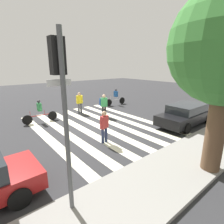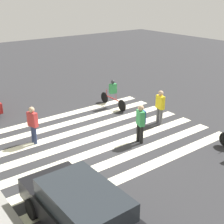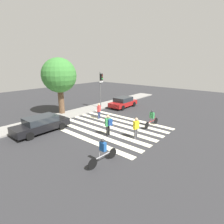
{
  "view_description": "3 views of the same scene",
  "coord_description": "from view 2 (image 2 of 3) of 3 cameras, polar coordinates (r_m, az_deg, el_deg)",
  "views": [
    {
      "loc": [
        6.21,
        9.33,
        3.97
      ],
      "look_at": [
        -0.94,
        0.55,
        0.87
      ],
      "focal_mm": 28.0,
      "sensor_mm": 36.0,
      "label": 1
    },
    {
      "loc": [
        -10.72,
        7.29,
        6.34
      ],
      "look_at": [
        -0.37,
        -0.59,
        1.22
      ],
      "focal_mm": 50.0,
      "sensor_mm": 36.0,
      "label": 2
    },
    {
      "loc": [
        -11.78,
        -10.29,
        5.89
      ],
      "look_at": [
        0.68,
        0.26,
        1.28
      ],
      "focal_mm": 28.0,
      "sensor_mm": 36.0,
      "label": 3
    }
  ],
  "objects": [
    {
      "name": "pedestrian_adult_tall_backpack",
      "position": [
        15.6,
        8.78,
        1.19
      ],
      "size": [
        0.52,
        0.3,
        1.76
      ],
      "rotation": [
        0.0,
        0.0,
        -0.18
      ],
      "color": "#4C4C51",
      "rests_on": "ground_plane"
    },
    {
      "name": "car_parked_silver_sedan",
      "position": [
        8.89,
        -5.12,
        -17.73
      ],
      "size": [
        4.79,
        1.98,
        1.41
      ],
      "rotation": [
        0.0,
        0.0,
        0.01
      ],
      "color": "black",
      "rests_on": "ground_plane"
    },
    {
      "name": "crosswalk_stripes",
      "position": [
        14.43,
        -2.75,
        -4.58
      ],
      "size": [
        7.13,
        10.0,
        0.01
      ],
      "color": "#F2EDCC",
      "rests_on": "ground_plane"
    },
    {
      "name": "pedestrian_adult_yellow_jacket",
      "position": [
        13.9,
        -14.28,
        -1.96
      ],
      "size": [
        0.51,
        0.34,
        1.71
      ],
      "rotation": [
        0.0,
        0.0,
        3.45
      ],
      "color": "navy",
      "rests_on": "ground_plane"
    },
    {
      "name": "cyclist_mid_street",
      "position": [
        17.77,
        0.16,
        3.55
      ],
      "size": [
        2.38,
        0.41,
        1.61
      ],
      "rotation": [
        0.0,
        0.0,
        -0.03
      ],
      "color": "black",
      "rests_on": "ground_plane"
    },
    {
      "name": "pedestrian_child_with_backpack",
      "position": [
        13.6,
        5.29,
        -1.57
      ],
      "size": [
        0.54,
        0.51,
        1.77
      ],
      "rotation": [
        0.0,
        0.0,
        -0.34
      ],
      "color": "black",
      "rests_on": "ground_plane"
    },
    {
      "name": "ground_plane",
      "position": [
        14.43,
        -2.75,
        -4.59
      ],
      "size": [
        60.0,
        60.0,
        0.0
      ],
      "primitive_type": "plane",
      "color": "#2D2D30"
    }
  ]
}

